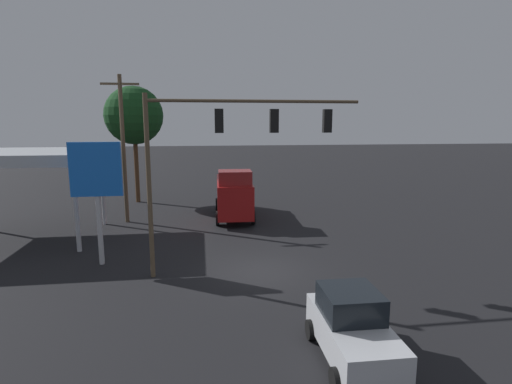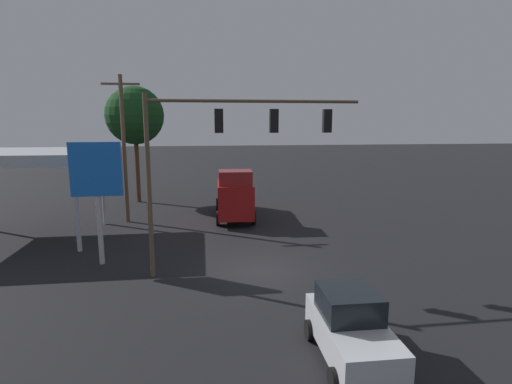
{
  "view_description": "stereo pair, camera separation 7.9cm",
  "coord_description": "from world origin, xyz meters",
  "px_view_note": "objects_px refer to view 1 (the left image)",
  "views": [
    {
      "loc": [
        2.64,
        17.05,
        6.64
      ],
      "look_at": [
        0.0,
        -2.0,
        3.29
      ],
      "focal_mm": 28.0,
      "sensor_mm": 36.0,
      "label": 1
    },
    {
      "loc": [
        2.56,
        17.06,
        6.64
      ],
      "look_at": [
        0.0,
        -2.0,
        3.29
      ],
      "focal_mm": 28.0,
      "sensor_mm": 36.0,
      "label": 2
    }
  ],
  "objects_px": {
    "traffic_signal_assembly": "(227,141)",
    "price_sign": "(96,176)",
    "hatchback_crossing": "(352,328)",
    "street_tree": "(134,116)",
    "utility_pole": "(123,146)",
    "delivery_truck": "(234,194)"
  },
  "relations": [
    {
      "from": "utility_pole",
      "to": "hatchback_crossing",
      "type": "distance_m",
      "value": 20.01
    },
    {
      "from": "traffic_signal_assembly",
      "to": "delivery_truck",
      "type": "relative_size",
      "value": 1.33
    },
    {
      "from": "traffic_signal_assembly",
      "to": "hatchback_crossing",
      "type": "relative_size",
      "value": 2.38
    },
    {
      "from": "traffic_signal_assembly",
      "to": "street_tree",
      "type": "height_order",
      "value": "street_tree"
    },
    {
      "from": "hatchback_crossing",
      "to": "street_tree",
      "type": "relative_size",
      "value": 0.4
    },
    {
      "from": "utility_pole",
      "to": "delivery_truck",
      "type": "bearing_deg",
      "value": -178.51
    },
    {
      "from": "street_tree",
      "to": "delivery_truck",
      "type": "bearing_deg",
      "value": 137.91
    },
    {
      "from": "hatchback_crossing",
      "to": "price_sign",
      "type": "bearing_deg",
      "value": -134.66
    },
    {
      "from": "delivery_truck",
      "to": "hatchback_crossing",
      "type": "bearing_deg",
      "value": 8.25
    },
    {
      "from": "traffic_signal_assembly",
      "to": "price_sign",
      "type": "height_order",
      "value": "traffic_signal_assembly"
    },
    {
      "from": "utility_pole",
      "to": "street_tree",
      "type": "height_order",
      "value": "utility_pole"
    },
    {
      "from": "utility_pole",
      "to": "delivery_truck",
      "type": "distance_m",
      "value": 8.03
    },
    {
      "from": "delivery_truck",
      "to": "hatchback_crossing",
      "type": "height_order",
      "value": "delivery_truck"
    },
    {
      "from": "traffic_signal_assembly",
      "to": "hatchback_crossing",
      "type": "height_order",
      "value": "traffic_signal_assembly"
    },
    {
      "from": "traffic_signal_assembly",
      "to": "hatchback_crossing",
      "type": "bearing_deg",
      "value": 112.96
    },
    {
      "from": "utility_pole",
      "to": "price_sign",
      "type": "relative_size",
      "value": 1.68
    },
    {
      "from": "traffic_signal_assembly",
      "to": "delivery_truck",
      "type": "xyz_separation_m",
      "value": [
        -1.13,
        -10.4,
        -4.19
      ]
    },
    {
      "from": "utility_pole",
      "to": "hatchback_crossing",
      "type": "xyz_separation_m",
      "value": [
        -9.13,
        17.31,
        -4.18
      ]
    },
    {
      "from": "utility_pole",
      "to": "delivery_truck",
      "type": "height_order",
      "value": "utility_pole"
    },
    {
      "from": "utility_pole",
      "to": "delivery_truck",
      "type": "xyz_separation_m",
      "value": [
        -7.26,
        -0.19,
        -3.43
      ]
    },
    {
      "from": "utility_pole",
      "to": "street_tree",
      "type": "distance_m",
      "value": 7.34
    },
    {
      "from": "traffic_signal_assembly",
      "to": "street_tree",
      "type": "relative_size",
      "value": 0.95
    }
  ]
}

